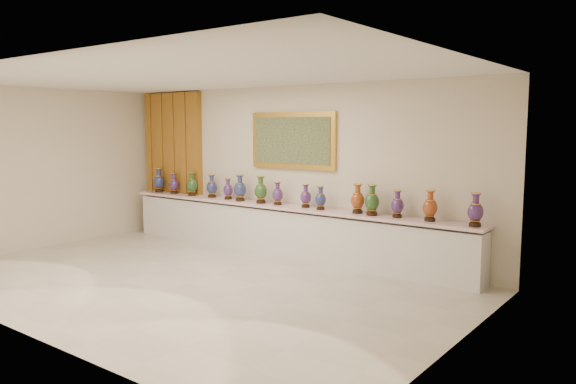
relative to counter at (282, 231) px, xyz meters
The scene contains 19 objects.
ground 2.31m from the counter, 90.00° to the right, with size 8.00×8.00×0.00m, color beige.
room 2.78m from the counter, behind, with size 8.00×8.00×8.00m.
counter is the anchor object (origin of this frame).
vase_0 3.34m from the counter, behind, with size 0.24×0.24×0.51m.
vase_1 2.89m from the counter, behind, with size 0.23×0.23×0.43m.
vase_2 2.37m from the counter, behind, with size 0.25×0.25×0.48m.
vase_3 1.87m from the counter, behind, with size 0.22×0.22×0.45m.
vase_4 1.46m from the counter, behind, with size 0.21×0.21×0.40m.
vase_5 1.18m from the counter, behind, with size 0.29×0.29×0.50m.
vase_6 0.82m from the counter, behind, with size 0.29×0.29×0.49m.
vase_7 0.65m from the counter, 160.81° to the right, with size 0.19×0.19×0.41m.
vase_8 0.82m from the counter, ahead, with size 0.24×0.24×0.40m.
vase_9 1.07m from the counter, ahead, with size 0.22×0.22×0.40m.
vase_10 1.68m from the counter, ahead, with size 0.25×0.25×0.48m.
vase_11 1.95m from the counter, ahead, with size 0.24×0.24×0.49m.
vase_12 2.33m from the counter, ahead, with size 0.22×0.22×0.42m.
vase_13 2.84m from the counter, ahead, with size 0.24×0.24×0.46m.
vase_14 3.52m from the counter, ahead, with size 0.24×0.24×0.47m.
label_card 0.93m from the counter, behind, with size 0.10×0.06×0.00m, color white.
Camera 1 is at (6.03, -5.51, 2.30)m, focal length 35.00 mm.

